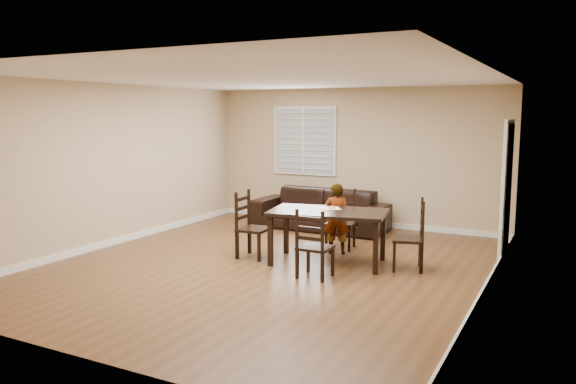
% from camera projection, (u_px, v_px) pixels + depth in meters
% --- Properties ---
extents(ground, '(7.00, 7.00, 0.00)m').
position_uv_depth(ground, '(269.00, 266.00, 8.19)').
color(ground, brown).
rests_on(ground, ground).
extents(room, '(6.04, 7.04, 2.72)m').
position_uv_depth(room, '(277.00, 141.00, 8.08)').
color(room, tan).
rests_on(room, ground).
extents(dining_table, '(1.83, 1.24, 0.79)m').
position_uv_depth(dining_table, '(328.00, 216.00, 8.24)').
color(dining_table, black).
rests_on(dining_table, ground).
extents(chair_near, '(0.49, 0.47, 0.98)m').
position_uv_depth(chair_near, '(342.00, 221.00, 9.29)').
color(chair_near, black).
rests_on(chair_near, ground).
extents(chair_far, '(0.43, 0.40, 0.95)m').
position_uv_depth(chair_far, '(312.00, 248.00, 7.45)').
color(chair_far, black).
rests_on(chair_far, ground).
extents(chair_left, '(0.46, 0.49, 1.03)m').
position_uv_depth(chair_left, '(247.00, 227.00, 8.66)').
color(chair_left, black).
rests_on(chair_left, ground).
extents(chair_right, '(0.54, 0.56, 1.02)m').
position_uv_depth(chair_right, '(417.00, 238.00, 7.92)').
color(chair_right, black).
rests_on(chair_right, ground).
extents(child, '(0.47, 0.38, 1.12)m').
position_uv_depth(child, '(336.00, 219.00, 8.84)').
color(child, gray).
rests_on(child, ground).
extents(napkin, '(0.37, 0.37, 0.00)m').
position_uv_depth(napkin, '(331.00, 208.00, 8.41)').
color(napkin, silver).
rests_on(napkin, dining_table).
extents(donut, '(0.10, 0.10, 0.04)m').
position_uv_depth(donut, '(332.00, 207.00, 8.40)').
color(donut, '#C77E47').
rests_on(donut, napkin).
extents(sofa, '(2.62, 1.09, 0.76)m').
position_uv_depth(sofa, '(320.00, 209.00, 10.77)').
color(sofa, black).
rests_on(sofa, ground).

